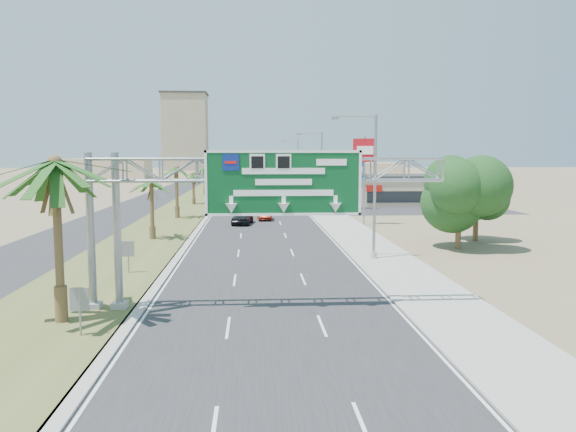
# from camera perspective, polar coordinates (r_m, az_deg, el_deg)

# --- Properties ---
(ground) EXTENTS (600.00, 600.00, 0.00)m
(ground) POSITION_cam_1_polar(r_m,az_deg,el_deg) (17.78, -0.35, -17.99)
(ground) COLOR #8C7A59
(ground) RESTS_ON ground
(road) EXTENTS (12.00, 300.00, 0.02)m
(road) POSITION_cam_1_polar(r_m,az_deg,el_deg) (126.39, -3.20, 2.95)
(road) COLOR #28282B
(road) RESTS_ON ground
(sidewalk_right) EXTENTS (4.00, 300.00, 0.10)m
(sidewalk_right) POSITION_cam_1_polar(r_m,az_deg,el_deg) (126.74, 0.65, 2.99)
(sidewalk_right) COLOR #9E9B93
(sidewalk_right) RESTS_ON ground
(median_grass) EXTENTS (7.00, 300.00, 0.12)m
(median_grass) POSITION_cam_1_polar(r_m,az_deg,el_deg) (126.71, -7.74, 2.94)
(median_grass) COLOR #475927
(median_grass) RESTS_ON ground
(opposing_road) EXTENTS (8.00, 300.00, 0.02)m
(opposing_road) POSITION_cam_1_polar(r_m,az_deg,el_deg) (127.41, -10.88, 2.87)
(opposing_road) COLOR #28282B
(opposing_road) RESTS_ON ground
(sign_gantry) EXTENTS (16.75, 1.24, 7.50)m
(sign_gantry) POSITION_cam_1_polar(r_m,az_deg,el_deg) (26.14, -3.93, 3.52)
(sign_gantry) COLOR gray
(sign_gantry) RESTS_ON ground
(palm_near) EXTENTS (5.70, 5.70, 8.35)m
(palm_near) POSITION_cam_1_polar(r_m,az_deg,el_deg) (25.56, -22.61, 4.96)
(palm_near) COLOR brown
(palm_near) RESTS_ON ground
(palm_row_b) EXTENTS (3.99, 3.99, 5.95)m
(palm_row_b) POSITION_cam_1_polar(r_m,az_deg,el_deg) (49.00, -13.72, 3.28)
(palm_row_b) COLOR brown
(palm_row_b) RESTS_ON ground
(palm_row_c) EXTENTS (3.99, 3.99, 6.75)m
(palm_row_c) POSITION_cam_1_polar(r_m,az_deg,el_deg) (64.77, -11.27, 4.70)
(palm_row_c) COLOR brown
(palm_row_c) RESTS_ON ground
(palm_row_d) EXTENTS (3.99, 3.99, 5.45)m
(palm_row_d) POSITION_cam_1_polar(r_m,az_deg,el_deg) (82.68, -9.60, 4.18)
(palm_row_d) COLOR brown
(palm_row_d) RESTS_ON ground
(palm_row_e) EXTENTS (3.99, 3.99, 6.15)m
(palm_row_e) POSITION_cam_1_polar(r_m,az_deg,el_deg) (101.57, -8.50, 4.95)
(palm_row_e) COLOR brown
(palm_row_e) RESTS_ON ground
(palm_row_f) EXTENTS (3.99, 3.99, 5.75)m
(palm_row_f) POSITION_cam_1_polar(r_m,az_deg,el_deg) (126.50, -7.54, 5.04)
(palm_row_f) COLOR brown
(palm_row_f) RESTS_ON ground
(streetlight_near) EXTENTS (3.27, 0.44, 10.00)m
(streetlight_near) POSITION_cam_1_polar(r_m,az_deg,el_deg) (39.14, 8.52, 2.38)
(streetlight_near) COLOR gray
(streetlight_near) RESTS_ON ground
(streetlight_mid) EXTENTS (3.27, 0.44, 10.00)m
(streetlight_mid) POSITION_cam_1_polar(r_m,az_deg,el_deg) (68.72, 3.26, 4.08)
(streetlight_mid) COLOR gray
(streetlight_mid) RESTS_ON ground
(streetlight_far) EXTENTS (3.27, 0.44, 10.00)m
(streetlight_far) POSITION_cam_1_polar(r_m,az_deg,el_deg) (104.54, 0.89, 4.84)
(streetlight_far) COLOR gray
(streetlight_far) RESTS_ON ground
(signal_mast) EXTENTS (10.28, 0.71, 8.00)m
(signal_mast) POSITION_cam_1_polar(r_m,az_deg,el_deg) (88.40, 0.33, 4.68)
(signal_mast) COLOR gray
(signal_mast) RESTS_ON ground
(store_building) EXTENTS (18.00, 10.00, 4.00)m
(store_building) POSITION_cam_1_polar(r_m,az_deg,el_deg) (85.48, 11.95, 2.58)
(store_building) COLOR tan
(store_building) RESTS_ON ground
(oak_near) EXTENTS (4.50, 4.50, 6.80)m
(oak_near) POSITION_cam_1_polar(r_m,az_deg,el_deg) (45.17, 17.04, 2.47)
(oak_near) COLOR brown
(oak_near) RESTS_ON ground
(oak_far) EXTENTS (3.50, 3.50, 5.60)m
(oak_far) POSITION_cam_1_polar(r_m,az_deg,el_deg) (50.03, 18.62, 1.95)
(oak_far) COLOR brown
(oak_far) RESTS_ON ground
(median_signback_a) EXTENTS (0.75, 0.08, 2.08)m
(median_signback_a) POSITION_cam_1_polar(r_m,az_deg,el_deg) (23.95, -20.41, -8.27)
(median_signback_a) COLOR gray
(median_signback_a) RESTS_ON ground
(median_signback_b) EXTENTS (0.75, 0.08, 2.08)m
(median_signback_b) POSITION_cam_1_polar(r_m,az_deg,el_deg) (35.50, -15.93, -3.46)
(median_signback_b) COLOR gray
(median_signback_b) RESTS_ON ground
(tower_distant) EXTENTS (20.00, 16.00, 35.00)m
(tower_distant) POSITION_cam_1_polar(r_m,az_deg,el_deg) (268.18, -10.39, 8.35)
(tower_distant) COLOR gray
(tower_distant) RESTS_ON ground
(building_distant_left) EXTENTS (24.00, 14.00, 6.00)m
(building_distant_left) POSITION_cam_1_polar(r_m,az_deg,el_deg) (181.66, -17.72, 4.62)
(building_distant_left) COLOR tan
(building_distant_left) RESTS_ON ground
(building_distant_right) EXTENTS (20.00, 12.00, 5.00)m
(building_distant_right) POSITION_cam_1_polar(r_m,az_deg,el_deg) (159.28, 7.60, 4.49)
(building_distant_right) COLOR tan
(building_distant_right) RESTS_ON ground
(car_left_lane) EXTENTS (2.50, 4.91, 1.60)m
(car_left_lane) POSITION_cam_1_polar(r_m,az_deg,el_deg) (59.09, -4.65, -0.07)
(car_left_lane) COLOR black
(car_left_lane) RESTS_ON ground
(car_mid_lane) EXTENTS (1.64, 4.19, 1.36)m
(car_mid_lane) POSITION_cam_1_polar(r_m,az_deg,el_deg) (62.98, -2.45, 0.23)
(car_mid_lane) COLOR maroon
(car_mid_lane) RESTS_ON ground
(car_right_lane) EXTENTS (3.09, 6.10, 1.65)m
(car_right_lane) POSITION_cam_1_polar(r_m,az_deg,el_deg) (78.24, 1.10, 1.52)
(car_right_lane) COLOR gray
(car_right_lane) RESTS_ON ground
(car_far) EXTENTS (2.59, 5.09, 1.42)m
(car_far) POSITION_cam_1_polar(r_m,az_deg,el_deg) (109.16, -5.76, 2.77)
(car_far) COLOR black
(car_far) RESTS_ON ground
(pole_sign_red_near) EXTENTS (2.39, 0.98, 9.13)m
(pole_sign_red_near) POSITION_cam_1_polar(r_m,az_deg,el_deg) (58.42, 7.80, 6.11)
(pole_sign_red_near) COLOR gray
(pole_sign_red_near) RESTS_ON ground
(pole_sign_blue) EXTENTS (1.95, 1.08, 6.85)m
(pole_sign_blue) POSITION_cam_1_polar(r_m,az_deg,el_deg) (75.51, 7.03, 4.42)
(pole_sign_blue) COLOR gray
(pole_sign_blue) RESTS_ON ground
(pole_sign_red_far) EXTENTS (2.15, 1.11, 7.92)m
(pole_sign_red_far) POSITION_cam_1_polar(r_m,az_deg,el_deg) (99.54, 3.99, 5.64)
(pole_sign_red_far) COLOR gray
(pole_sign_red_far) RESTS_ON ground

